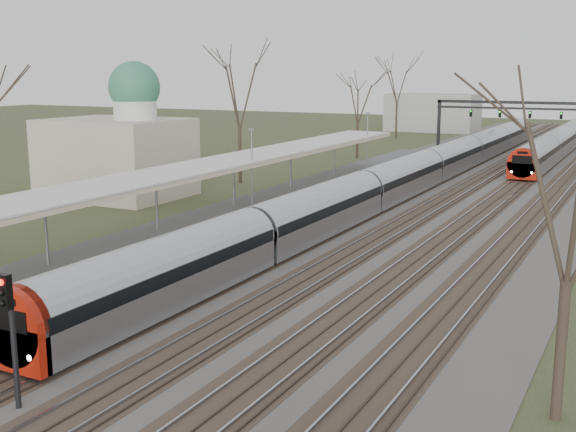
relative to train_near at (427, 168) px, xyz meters
name	(u,v)px	position (x,y,z in m)	size (l,w,h in m)	color
track_bed	(459,186)	(2.76, 0.19, -1.42)	(24.00, 160.00, 0.22)	#474442
platform	(261,206)	(-6.55, -17.31, -0.98)	(3.50, 69.00, 1.00)	#9E9B93
canopy	(225,163)	(-6.55, -21.82, 2.45)	(4.10, 50.00, 3.11)	slate
dome_building	(119,149)	(-19.21, -16.81, 2.24)	(10.00, 8.00, 10.30)	#C0B5A0
signal_gantry	(524,111)	(2.79, 30.18, 3.43)	(21.00, 0.59, 6.08)	black
tree_west_far	(239,90)	(-14.50, -6.81, 6.54)	(5.50, 5.50, 11.33)	#2D231C
tree_east_near	(573,188)	(15.50, -39.81, 5.08)	(4.50, 4.50, 9.27)	#2D231C
train_near	(427,168)	(0.00, 0.00, 0.00)	(2.62, 90.21, 3.05)	#989BA2
train_far	(564,138)	(7.00, 34.66, 0.00)	(2.62, 60.21, 3.05)	#989BA2
signal_post	(10,321)	(1.75, -46.30, 1.25)	(0.35, 0.45, 4.10)	black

